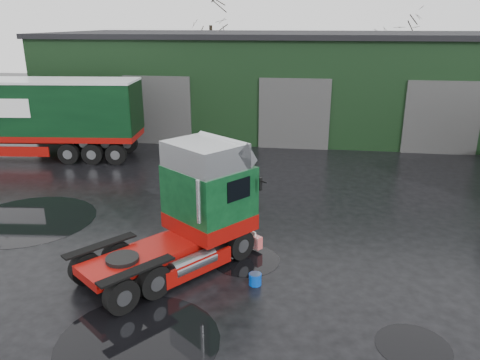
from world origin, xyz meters
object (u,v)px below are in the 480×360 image
at_px(tree_back_b, 395,61).
at_px(tree_back_a, 211,48).
at_px(hero_tractor, 165,213).
at_px(trailer_left, 12,119).
at_px(wash_bucket, 255,279).
at_px(warehouse, 298,81).

bearing_deg(tree_back_b, tree_back_a, 180.00).
xyz_separation_m(hero_tractor, tree_back_a, (-4.82, 30.61, 2.91)).
height_order(trailer_left, tree_back_b, tree_back_b).
xyz_separation_m(hero_tractor, tree_back_b, (11.18, 30.61, 1.91)).
distance_m(wash_bucket, tree_back_b, 32.39).
bearing_deg(wash_bucket, tree_back_a, 103.55).
xyz_separation_m(trailer_left, tree_back_a, (6.69, 20.00, 2.65)).
xyz_separation_m(hero_tractor, wash_bucket, (2.66, -0.43, -1.67)).
relative_size(wash_bucket, tree_back_b, 0.05).
relative_size(trailer_left, wash_bucket, 37.98).
height_order(hero_tractor, wash_bucket, hero_tractor).
xyz_separation_m(trailer_left, tree_back_b, (22.69, 20.00, 1.65)).
height_order(trailer_left, tree_back_a, tree_back_a).
height_order(wash_bucket, tree_back_a, tree_back_a).
relative_size(warehouse, tree_back_a, 3.41).
distance_m(trailer_left, tree_back_b, 30.29).
height_order(warehouse, hero_tractor, warehouse).
bearing_deg(hero_tractor, tree_back_a, 137.13).
distance_m(warehouse, trailer_left, 17.80).
bearing_deg(trailer_left, tree_back_a, -24.29).
height_order(hero_tractor, trailer_left, trailer_left).
bearing_deg(tree_back_a, wash_bucket, -76.45).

